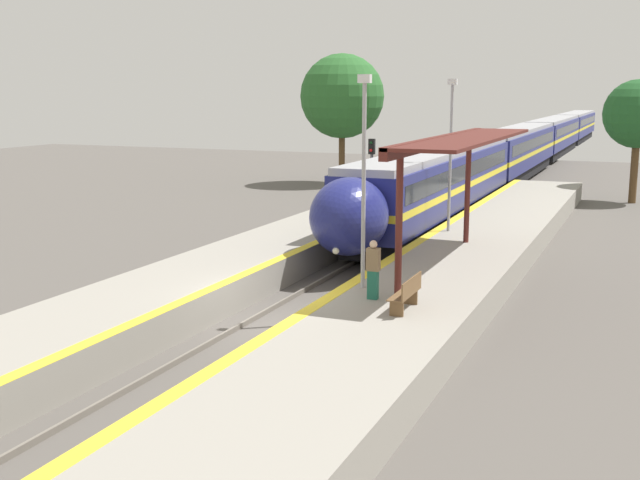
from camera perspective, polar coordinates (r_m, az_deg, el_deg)
The scene contains 14 objects.
ground_plane at distance 23.14m, azimuth -3.53°, elevation -6.17°, with size 120.00×120.00×0.00m, color #56514C.
rail_left at distance 23.44m, azimuth -5.11°, elevation -5.78°, with size 0.08×90.00×0.15m, color slate.
rail_right at distance 22.82m, azimuth -1.90°, elevation -6.20°, with size 0.08×90.00×0.15m, color slate.
train at distance 72.63m, azimuth 15.08°, elevation 6.75°, with size 2.86×94.64×3.85m.
platform_right at distance 21.68m, azimuth 5.17°, elevation -5.95°, with size 4.17×64.00×1.03m.
platform_left at distance 24.67m, azimuth -10.72°, elevation -4.04°, with size 3.75×64.00×1.03m.
platform_bench at distance 20.97m, azimuth 6.22°, elevation -3.75°, with size 0.44×1.69×0.89m.
person_waiting at distance 21.94m, azimuth 3.80°, elevation -2.06°, with size 0.36×0.22×1.64m.
railway_signal at distance 36.89m, azimuth 3.68°, elevation 4.48°, with size 0.28×0.28×4.49m.
lamppost_near at distance 22.83m, azimuth 3.13°, elevation 5.04°, with size 0.36×0.20×6.09m.
lamppost_mid at distance 32.66m, azimuth 9.28°, elevation 6.60°, with size 0.36×0.20×6.09m.
station_canopy at distance 25.96m, azimuth 9.77°, elevation 6.66°, with size 2.02×11.58×4.21m.
background_tree_left at distance 57.36m, azimuth 1.58°, elevation 10.18°, with size 5.94×5.94×9.20m.
background_tree_right at distance 51.17m, azimuth 21.69°, elevation 8.30°, with size 4.04×4.04×7.31m.
Camera 1 is at (9.88, -19.83, 6.69)m, focal length 45.00 mm.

